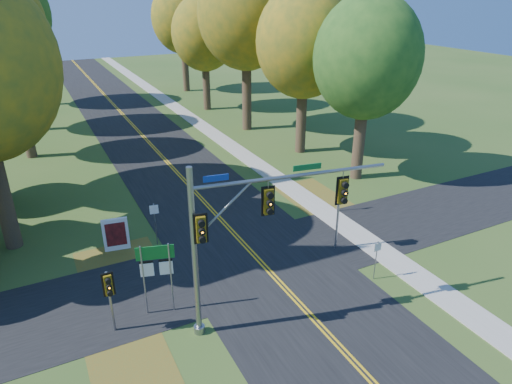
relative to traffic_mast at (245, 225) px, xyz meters
name	(u,v)px	position (x,y,z in m)	size (l,w,h in m)	color
ground	(278,281)	(2.66, 2.02, -4.66)	(160.00, 160.00, 0.00)	#2D501C
road_main	(278,280)	(2.66, 2.02, -4.65)	(8.00, 160.00, 0.02)	black
road_cross	(259,260)	(2.66, 4.02, -4.65)	(60.00, 6.00, 0.02)	black
centerline_left	(276,281)	(2.56, 2.02, -4.63)	(0.10, 160.00, 0.01)	gold
centerline_right	(279,280)	(2.76, 2.02, -4.63)	(0.10, 160.00, 0.01)	gold
sidewalk_east	(378,249)	(8.86, 2.02, -4.63)	(1.60, 160.00, 0.06)	#9E998E
leaf_patch_w_near	(123,273)	(-3.84, 6.02, -4.65)	(4.00, 6.00, 0.00)	brown
leaf_patch_e	(324,204)	(9.46, 8.02, -4.65)	(3.50, 8.00, 0.00)	brown
leaf_patch_w_far	(137,380)	(-4.84, -0.98, -4.65)	(3.00, 5.00, 0.00)	brown
tree_e_a	(367,58)	(14.23, 10.80, 3.88)	(7.20, 7.20, 12.73)	#38281C
tree_e_b	(305,42)	(13.63, 17.60, 4.24)	(7.60, 7.60, 13.33)	#38281C
tree_w_c	(12,58)	(-6.88, 26.49, 3.29)	(6.80, 6.80, 11.91)	#38281C
tree_e_c	(246,13)	(12.54, 25.71, 6.01)	(8.80, 8.80, 15.79)	#38281C
tree_e_d	(204,33)	(11.93, 34.89, 3.58)	(7.00, 7.00, 12.32)	#38281C
tree_w_e	(11,14)	(-6.26, 46.11, 5.42)	(8.40, 8.40, 14.97)	#38281C
tree_e_e	(183,18)	(13.13, 45.60, 4.54)	(7.80, 7.80, 13.74)	#38281C
traffic_mast	(245,225)	(0.00, 0.00, 0.00)	(7.90, 1.52, 7.24)	gray
east_signal_pole	(341,196)	(6.82, 3.00, -1.42)	(0.48, 0.57, 4.26)	#95989D
ped_signal_pole	(109,289)	(-5.00, 1.84, -2.47)	(0.46, 0.53, 2.93)	gray
route_sign_cluster	(156,265)	(-2.97, 2.35, -2.29)	(1.52, 0.47, 3.36)	gray
info_kiosk	(116,234)	(-3.59, 8.38, -3.74)	(1.34, 0.38, 1.84)	white
reg_sign_e_north	(339,190)	(9.62, 6.78, -3.19)	(0.41, 0.06, 2.14)	gray
reg_sign_e_south	(377,254)	(6.86, 0.04, -3.23)	(0.40, 0.06, 2.09)	gray
reg_sign_w	(155,217)	(-1.54, 8.01, -2.99)	(0.46, 0.11, 2.43)	gray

